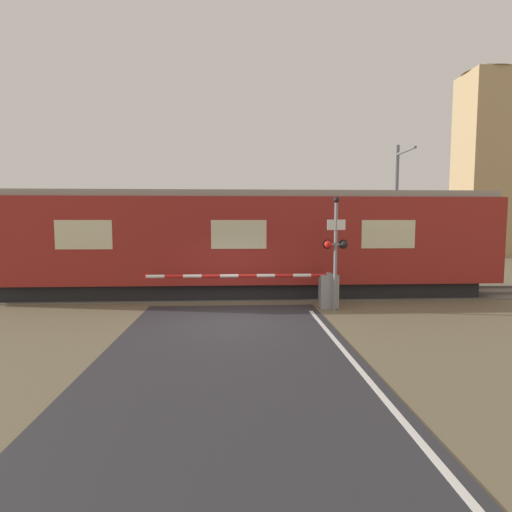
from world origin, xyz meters
TOP-DOWN VIEW (x-y plane):
  - ground_plane at (0.00, 0.00)m, footprint 80.00×80.00m
  - track_bed at (0.00, 4.19)m, footprint 36.00×3.20m
  - train at (0.25, 4.19)m, footprint 19.52×3.13m
  - crossing_barrier at (2.63, 1.56)m, footprint 6.40×0.44m
  - signal_post at (3.34, 1.15)m, footprint 0.82×0.26m
  - catenary_pole at (7.24, 5.98)m, footprint 0.20×1.90m
  - distant_building at (20.80, 21.33)m, footprint 4.04×4.04m

SIDE VIEW (x-z plane):
  - ground_plane at x=0.00m, z-range 0.00..0.00m
  - track_bed at x=0.00m, z-range -0.04..0.09m
  - crossing_barrier at x=2.63m, z-range 0.07..1.27m
  - train at x=0.25m, z-range 0.05..4.05m
  - signal_post at x=3.34m, z-range 0.25..3.91m
  - catenary_pole at x=7.24m, z-range 0.15..6.36m
  - distant_building at x=20.80m, z-range 0.08..15.85m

